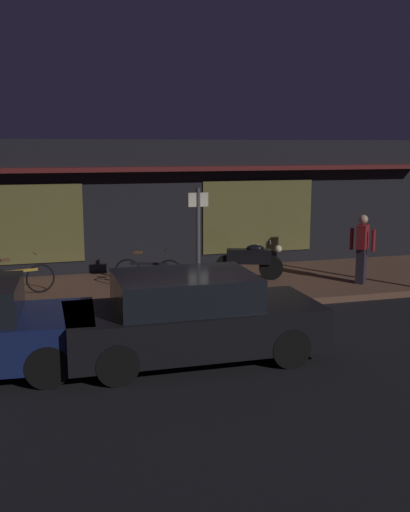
{
  "coord_description": "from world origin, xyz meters",
  "views": [
    {
      "loc": [
        -2.8,
        -10.47,
        3.42
      ],
      "look_at": [
        0.91,
        2.4,
        0.95
      ],
      "focal_mm": 41.74,
      "sensor_mm": 36.0,
      "label": 1
    }
  ],
  "objects_px": {
    "motorcycle": "(250,260)",
    "bicycle_extra": "(18,280)",
    "person_bystander": "(362,248)",
    "parked_car_far": "(191,317)",
    "bicycle_parked": "(149,272)",
    "sign_post": "(198,236)"
  },
  "relations": [
    {
      "from": "parked_car_far",
      "to": "sign_post",
      "type": "bearing_deg",
      "value": 72.58
    },
    {
      "from": "motorcycle",
      "to": "bicycle_parked",
      "type": "xyz_separation_m",
      "value": [
        -2.59,
        -0.08,
        -0.14
      ]
    },
    {
      "from": "sign_post",
      "to": "bicycle_parked",
      "type": "bearing_deg",
      "value": 123.56
    },
    {
      "from": "person_bystander",
      "to": "bicycle_parked",
      "type": "bearing_deg",
      "value": 167.83
    },
    {
      "from": "sign_post",
      "to": "motorcycle",
      "type": "bearing_deg",
      "value": 38.64
    },
    {
      "from": "bicycle_parked",
      "to": "person_bystander",
      "type": "xyz_separation_m",
      "value": [
        5.01,
        -1.08,
        0.52
      ]
    },
    {
      "from": "bicycle_parked",
      "to": "person_bystander",
      "type": "bearing_deg",
      "value": -12.17
    },
    {
      "from": "bicycle_parked",
      "to": "parked_car_far",
      "type": "relative_size",
      "value": 0.38
    },
    {
      "from": "person_bystander",
      "to": "sign_post",
      "type": "distance_m",
      "value": 4.18
    },
    {
      "from": "bicycle_extra",
      "to": "person_bystander",
      "type": "bearing_deg",
      "value": -7.54
    },
    {
      "from": "bicycle_extra",
      "to": "person_bystander",
      "type": "height_order",
      "value": "person_bystander"
    },
    {
      "from": "motorcycle",
      "to": "bicycle_extra",
      "type": "relative_size",
      "value": 1.01
    },
    {
      "from": "motorcycle",
      "to": "sign_post",
      "type": "relative_size",
      "value": 0.68
    },
    {
      "from": "person_bystander",
      "to": "sign_post",
      "type": "xyz_separation_m",
      "value": [
        -4.15,
        -0.22,
        0.48
      ]
    },
    {
      "from": "motorcycle",
      "to": "bicycle_extra",
      "type": "distance_m",
      "value": 5.55
    },
    {
      "from": "motorcycle",
      "to": "person_bystander",
      "type": "xyz_separation_m",
      "value": [
        2.42,
        -1.16,
        0.38
      ]
    },
    {
      "from": "motorcycle",
      "to": "parked_car_far",
      "type": "height_order",
      "value": "parked_car_far"
    },
    {
      "from": "bicycle_extra",
      "to": "person_bystander",
      "type": "relative_size",
      "value": 0.97
    },
    {
      "from": "sign_post",
      "to": "parked_car_far",
      "type": "distance_m",
      "value": 3.55
    },
    {
      "from": "motorcycle",
      "to": "person_bystander",
      "type": "distance_m",
      "value": 2.71
    },
    {
      "from": "parked_car_far",
      "to": "bicycle_extra",
      "type": "bearing_deg",
      "value": 121.35
    },
    {
      "from": "bicycle_parked",
      "to": "bicycle_extra",
      "type": "bearing_deg",
      "value": -179.51
    }
  ]
}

